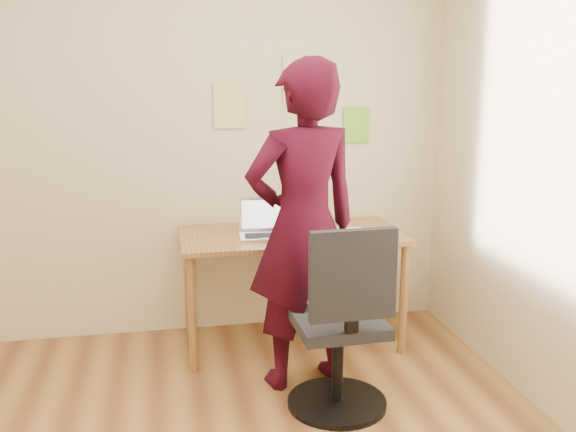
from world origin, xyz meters
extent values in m
cube|color=beige|center=(0.00, 1.77, 1.35)|extent=(3.50, 0.04, 2.70)
cube|color=beige|center=(0.00, -1.77, 1.35)|extent=(3.50, 0.04, 2.70)
cube|color=olive|center=(0.64, 1.38, 0.72)|extent=(1.40, 0.70, 0.03)
cylinder|color=olive|center=(-0.01, 1.08, 0.35)|extent=(0.05, 0.05, 0.71)
cylinder|color=olive|center=(1.29, 1.08, 0.35)|extent=(0.05, 0.05, 0.71)
cylinder|color=olive|center=(-0.01, 1.68, 0.35)|extent=(0.05, 0.05, 0.71)
cylinder|color=olive|center=(1.29, 1.68, 0.35)|extent=(0.05, 0.05, 0.71)
cube|color=silver|center=(0.45, 1.30, 0.75)|extent=(0.32, 0.24, 0.01)
cube|color=black|center=(0.45, 1.30, 0.76)|extent=(0.26, 0.14, 0.00)
cube|color=silver|center=(0.47, 1.43, 0.86)|extent=(0.31, 0.09, 0.21)
cube|color=white|center=(0.47, 1.43, 0.86)|extent=(0.27, 0.07, 0.17)
cube|color=white|center=(1.02, 1.30, 0.74)|extent=(0.24, 0.32, 0.00)
cube|color=black|center=(0.80, 1.19, 0.74)|extent=(0.07, 0.13, 0.01)
cube|color=#3F4C59|center=(0.80, 1.19, 0.75)|extent=(0.06, 0.11, 0.00)
cube|color=#DBCC83|center=(0.30, 1.74, 1.53)|extent=(0.21, 0.00, 0.30)
cube|color=#DBCC83|center=(0.76, 1.74, 1.69)|extent=(0.21, 0.00, 0.30)
cube|color=#6FCA2D|center=(1.16, 1.74, 1.38)|extent=(0.18, 0.00, 0.24)
cube|color=black|center=(0.71, 0.53, 0.47)|extent=(0.46, 0.46, 0.06)
cube|color=black|center=(0.72, 0.32, 0.79)|extent=(0.43, 0.06, 0.45)
cube|color=black|center=(0.72, 0.32, 0.56)|extent=(0.06, 0.04, 0.12)
cylinder|color=black|center=(0.71, 0.53, 0.22)|extent=(0.06, 0.06, 0.45)
cylinder|color=black|center=(0.71, 0.53, 0.02)|extent=(0.53, 0.53, 0.03)
imported|color=black|center=(0.59, 0.84, 0.91)|extent=(0.74, 0.56, 1.82)
camera|label=1|loc=(-0.15, -2.48, 1.74)|focal=40.00mm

